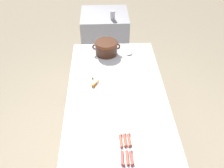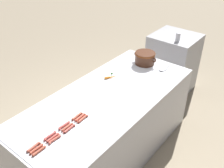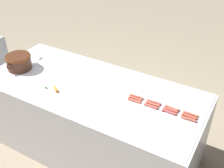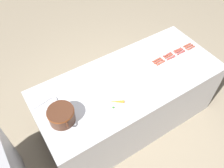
% 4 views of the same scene
% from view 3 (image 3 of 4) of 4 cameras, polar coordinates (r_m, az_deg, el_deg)
% --- Properties ---
extents(ground_plane, '(20.00, 20.00, 0.00)m').
position_cam_3_polar(ground_plane, '(3.49, -3.39, -12.64)').
color(ground_plane, gray).
extents(griddle_counter, '(1.01, 2.31, 0.89)m').
position_cam_3_polar(griddle_counter, '(3.18, -3.66, -7.21)').
color(griddle_counter, '#BCBCC1').
rests_on(griddle_counter, ground_plane).
extents(hot_dog_0, '(0.03, 0.14, 0.02)m').
position_cam_3_polar(hot_dog_0, '(2.59, 15.05, -6.75)').
color(hot_dog_0, '#AF5340').
rests_on(hot_dog_0, griddle_counter).
extents(hot_dog_1, '(0.03, 0.15, 0.02)m').
position_cam_3_polar(hot_dog_1, '(2.63, 11.39, -5.53)').
color(hot_dog_1, '#AB4540').
rests_on(hot_dog_1, griddle_counter).
extents(hot_dog_2, '(0.03, 0.15, 0.02)m').
position_cam_3_polar(hot_dog_2, '(2.66, 7.84, -4.41)').
color(hot_dog_2, '#B34841').
rests_on(hot_dog_2, griddle_counter).
extents(hot_dog_3, '(0.03, 0.15, 0.02)m').
position_cam_3_polar(hot_dog_3, '(2.72, 4.49, -3.30)').
color(hot_dog_3, '#B8533D').
rests_on(hot_dog_3, griddle_counter).
extents(hot_dog_4, '(0.03, 0.15, 0.02)m').
position_cam_3_polar(hot_dog_4, '(2.62, 15.24, -6.27)').
color(hot_dog_4, '#B54D38').
rests_on(hot_dog_4, griddle_counter).
extents(hot_dog_5, '(0.02, 0.15, 0.02)m').
position_cam_3_polar(hot_dog_5, '(2.65, 11.67, -5.09)').
color(hot_dog_5, '#AE483E').
rests_on(hot_dog_5, griddle_counter).
extents(hot_dog_6, '(0.02, 0.15, 0.02)m').
position_cam_3_polar(hot_dog_6, '(2.69, 8.10, -3.97)').
color(hot_dog_6, '#AC513C').
rests_on(hot_dog_6, griddle_counter).
extents(hot_dog_7, '(0.03, 0.15, 0.02)m').
position_cam_3_polar(hot_dog_7, '(2.74, 4.66, -2.89)').
color(hot_dog_7, '#B84C39').
rests_on(hot_dog_7, griddle_counter).
extents(hot_dog_8, '(0.02, 0.15, 0.02)m').
position_cam_3_polar(hot_dog_8, '(2.65, 15.48, -5.83)').
color(hot_dog_8, '#AE4F39').
rests_on(hot_dog_8, griddle_counter).
extents(hot_dog_9, '(0.03, 0.14, 0.02)m').
position_cam_3_polar(hot_dog_9, '(2.68, 11.91, -4.74)').
color(hot_dog_9, '#B34F40').
rests_on(hot_dog_9, griddle_counter).
extents(hot_dog_10, '(0.03, 0.15, 0.02)m').
position_cam_3_polar(hot_dog_10, '(2.72, 8.41, -3.61)').
color(hot_dog_10, '#B34B40').
rests_on(hot_dog_10, griddle_counter).
extents(hot_dog_11, '(0.03, 0.14, 0.02)m').
position_cam_3_polar(hot_dog_11, '(2.77, 4.99, -2.51)').
color(hot_dog_11, '#B24F3B').
rests_on(hot_dog_11, griddle_counter).
extents(bean_pot, '(0.35, 0.28, 0.16)m').
position_cam_3_polar(bean_pot, '(3.33, -18.17, 4.38)').
color(bean_pot, '#472616').
rests_on(bean_pot, griddle_counter).
extents(serving_spoon, '(0.08, 0.27, 0.02)m').
position_cam_3_polar(serving_spoon, '(3.54, -14.72, 5.31)').
color(serving_spoon, '#B7B7BC').
rests_on(serving_spoon, griddle_counter).
extents(carrot, '(0.12, 0.16, 0.03)m').
position_cam_3_polar(carrot, '(2.94, -11.55, -0.61)').
color(carrot, orange).
rests_on(carrot, griddle_counter).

